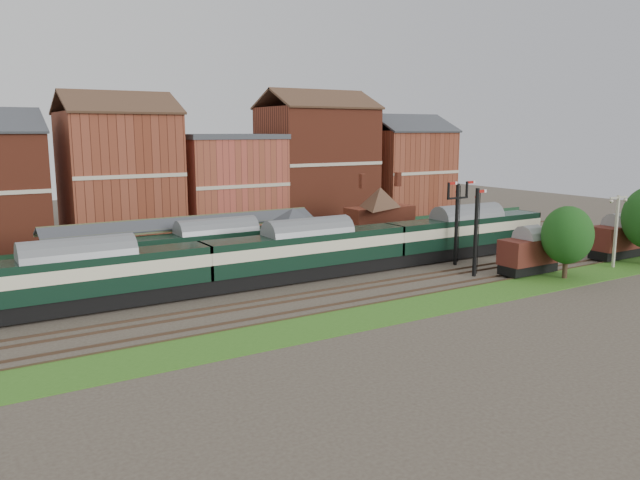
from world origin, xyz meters
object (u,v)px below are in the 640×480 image
signal_box (293,238)px  semaphore_bracket (457,218)px  dmu_train (308,251)px  platform_railcar (217,247)px  goods_van_a (529,253)px

signal_box → semaphore_bracket: size_ratio=0.73×
dmu_train → platform_railcar: 8.78m
semaphore_bracket → platform_railcar: size_ratio=0.45×
signal_box → semaphore_bracket: 16.16m
signal_box → platform_railcar: signal_box is taller
semaphore_bracket → signal_box: bearing=159.1°
dmu_train → platform_railcar: bearing=132.3°
semaphore_bracket → dmu_train: bearing=170.8°
semaphore_bracket → goods_van_a: size_ratio=1.42×
semaphore_bracket → dmu_train: (-15.36, 2.50, -2.05)m
signal_box → goods_van_a: (17.81, -12.25, -1.20)m
goods_van_a → dmu_train: bearing=153.6°
signal_box → goods_van_a: 21.65m
semaphore_bracket → platform_railcar: 23.19m
signal_box → dmu_train: size_ratio=0.10×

